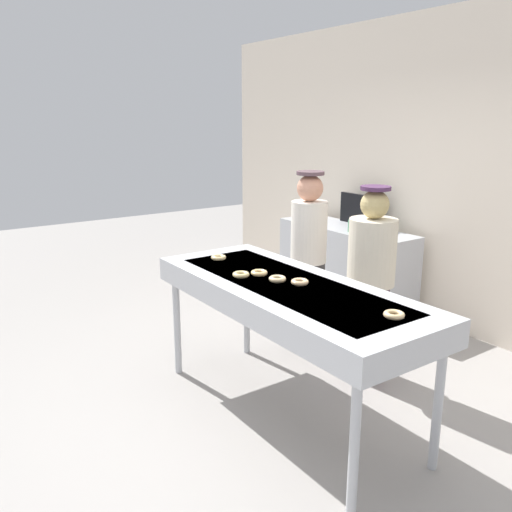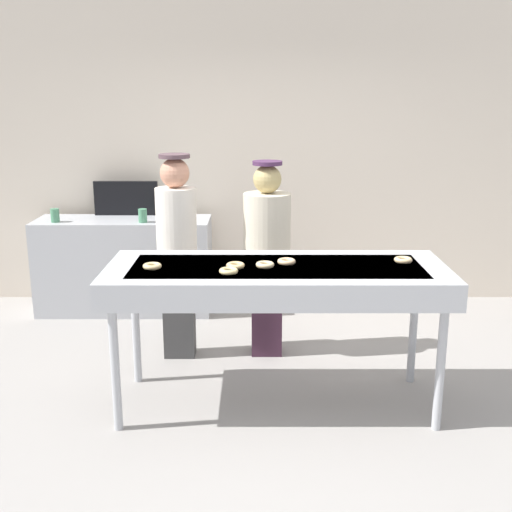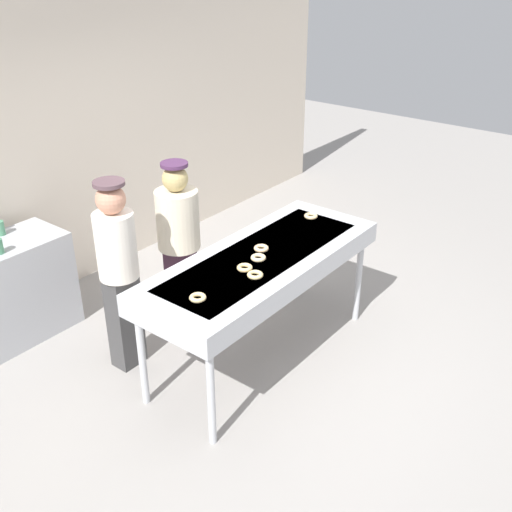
{
  "view_description": "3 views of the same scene",
  "coord_description": "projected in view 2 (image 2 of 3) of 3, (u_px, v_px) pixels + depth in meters",
  "views": [
    {
      "loc": [
        2.66,
        -2.12,
        2.04
      ],
      "look_at": [
        -0.39,
        0.02,
        1.07
      ],
      "focal_mm": 37.33,
      "sensor_mm": 36.0,
      "label": 1
    },
    {
      "loc": [
        -0.13,
        -3.87,
        2.04
      ],
      "look_at": [
        -0.13,
        0.1,
        1.01
      ],
      "focal_mm": 43.96,
      "sensor_mm": 36.0,
      "label": 2
    },
    {
      "loc": [
        -3.32,
        -2.54,
        3.14
      ],
      "look_at": [
        -0.16,
        -0.07,
        1.05
      ],
      "focal_mm": 42.65,
      "sensor_mm": 36.0,
      "label": 3
    }
  ],
  "objects": [
    {
      "name": "prep_counter",
      "position": [
        125.0,
        265.0,
        5.99
      ],
      "size": [
        1.63,
        0.54,
        0.9
      ],
      "primitive_type": "cube",
      "color": "#B7BABF",
      "rests_on": "ground"
    },
    {
      "name": "plain_donut_5",
      "position": [
        152.0,
        266.0,
        3.95
      ],
      "size": [
        0.12,
        0.12,
        0.03
      ],
      "primitive_type": "torus",
      "rotation": [
        0.0,
        0.0,
        3.13
      ],
      "color": "#EDCD8C",
      "rests_on": "fryer_conveyor"
    },
    {
      "name": "plain_donut_2",
      "position": [
        403.0,
        260.0,
        4.1
      ],
      "size": [
        0.15,
        0.15,
        0.03
      ],
      "primitive_type": "torus",
      "rotation": [
        0.0,
        0.0,
        1.89
      ],
      "color": "#E7C388",
      "rests_on": "fryer_conveyor"
    },
    {
      "name": "plain_donut_0",
      "position": [
        265.0,
        265.0,
        3.99
      ],
      "size": [
        0.15,
        0.15,
        0.03
      ],
      "primitive_type": "torus",
      "rotation": [
        0.0,
        0.0,
        2.77
      ],
      "color": "beige",
      "rests_on": "fryer_conveyor"
    },
    {
      "name": "menu_display",
      "position": [
        126.0,
        198.0,
        6.05
      ],
      "size": [
        0.61,
        0.04,
        0.33
      ],
      "primitive_type": "cube",
      "color": "black",
      "rests_on": "prep_counter"
    },
    {
      "name": "plain_donut_1",
      "position": [
        229.0,
        271.0,
        3.84
      ],
      "size": [
        0.15,
        0.15,
        0.03
      ],
      "primitive_type": "torus",
      "rotation": [
        0.0,
        0.0,
        2.81
      ],
      "color": "#ECCF87",
      "rests_on": "fryer_conveyor"
    },
    {
      "name": "paper_cup_2",
      "position": [
        143.0,
        216.0,
        5.73
      ],
      "size": [
        0.08,
        0.08,
        0.12
      ],
      "primitive_type": "cylinder",
      "color": "#4C8C66",
      "rests_on": "prep_counter"
    },
    {
      "name": "worker_baker",
      "position": [
        267.0,
        246.0,
        4.86
      ],
      "size": [
        0.36,
        0.36,
        1.55
      ],
      "rotation": [
        0.0,
        0.0,
        3.28
      ],
      "color": "#3C2132",
      "rests_on": "ground"
    },
    {
      "name": "plain_donut_3",
      "position": [
        236.0,
        265.0,
        3.97
      ],
      "size": [
        0.14,
        0.14,
        0.03
      ],
      "primitive_type": "torus",
      "rotation": [
        0.0,
        0.0,
        1.83
      ],
      "color": "#F5CB84",
      "rests_on": "fryer_conveyor"
    },
    {
      "name": "ground_plane",
      "position": [
        276.0,
        403.0,
        4.26
      ],
      "size": [
        16.0,
        16.0,
        0.0
      ],
      "primitive_type": "plane",
      "color": "#9E9993"
    },
    {
      "name": "paper_cup_0",
      "position": [
        170.0,
        210.0,
        6.02
      ],
      "size": [
        0.08,
        0.08,
        0.12
      ],
      "primitive_type": "cylinder",
      "color": "#4C8C66",
      "rests_on": "prep_counter"
    },
    {
      "name": "paper_cup_1",
      "position": [
        55.0,
        215.0,
        5.74
      ],
      "size": [
        0.08,
        0.08,
        0.12
      ],
      "primitive_type": "cylinder",
      "color": "#4C8C66",
      "rests_on": "prep_counter"
    },
    {
      "name": "fryer_conveyor",
      "position": [
        277.0,
        279.0,
        4.04
      ],
      "size": [
        2.19,
        0.84,
        0.97
      ],
      "color": "#B7BABF",
      "rests_on": "ground"
    },
    {
      "name": "plain_donut_4",
      "position": [
        287.0,
        261.0,
        4.06
      ],
      "size": [
        0.14,
        0.14,
        0.03
      ],
      "primitive_type": "torus",
      "rotation": [
        0.0,
        0.0,
        1.82
      ],
      "color": "#F1C58E",
      "rests_on": "fryer_conveyor"
    },
    {
      "name": "worker_assistant",
      "position": [
        177.0,
        247.0,
        4.83
      ],
      "size": [
        0.31,
        0.31,
        1.61
      ],
      "rotation": [
        0.0,
        0.0,
        3.23
      ],
      "color": "#3D3C3D",
      "rests_on": "ground"
    },
    {
      "name": "back_wall",
      "position": [
        270.0,
        149.0,
        6.16
      ],
      "size": [
        8.0,
        0.12,
        3.03
      ],
      "primitive_type": "cube",
      "color": "beige",
      "rests_on": "ground"
    }
  ]
}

